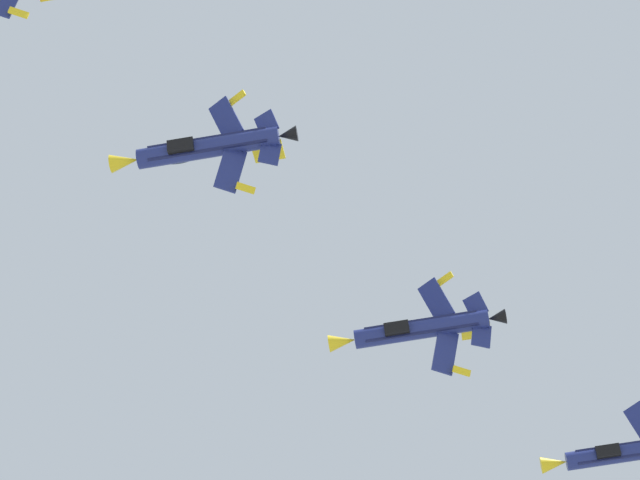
% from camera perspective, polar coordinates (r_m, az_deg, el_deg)
% --- Properties ---
extents(fighter_jet_right_wing, '(15.61, 7.74, 7.89)m').
position_cam_1_polar(fighter_jet_right_wing, '(114.75, -4.83, 3.83)').
color(fighter_jet_right_wing, navy).
extents(fighter_jet_left_outer, '(15.61, 7.71, 7.94)m').
position_cam_1_polar(fighter_jet_left_outer, '(121.82, 4.13, -3.76)').
color(fighter_jet_left_outer, navy).
extents(fighter_jet_right_outer, '(15.61, 7.54, 8.21)m').
position_cam_1_polar(fighter_jet_right_outer, '(130.81, 12.73, -8.65)').
color(fighter_jet_right_outer, navy).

